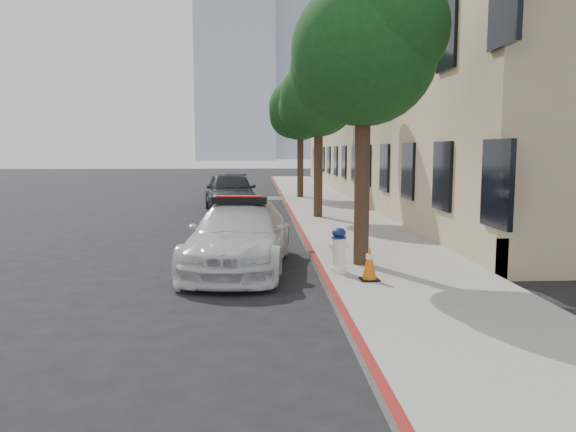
% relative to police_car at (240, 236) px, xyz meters
% --- Properties ---
extents(ground, '(120.00, 120.00, 0.00)m').
position_rel_police_car_xyz_m(ground, '(-0.49, 1.62, -0.67)').
color(ground, black).
rests_on(ground, ground).
extents(sidewalk, '(3.20, 50.00, 0.15)m').
position_rel_police_car_xyz_m(sidewalk, '(3.11, 11.62, -0.60)').
color(sidewalk, gray).
rests_on(sidewalk, ground).
extents(curb_strip, '(0.12, 50.00, 0.15)m').
position_rel_police_car_xyz_m(curb_strip, '(1.57, 11.62, -0.60)').
color(curb_strip, maroon).
rests_on(curb_strip, ground).
extents(building, '(8.00, 36.00, 10.00)m').
position_rel_police_car_xyz_m(building, '(8.71, 16.62, 4.33)').
color(building, tan).
rests_on(building, ground).
extents(tower_left, '(18.00, 14.00, 60.00)m').
position_rel_police_car_xyz_m(tower_left, '(-4.49, 121.62, 29.33)').
color(tower_left, '#9EA8B7').
rests_on(tower_left, ground).
extents(tower_right, '(14.00, 14.00, 44.00)m').
position_rel_police_car_xyz_m(tower_right, '(8.51, 136.62, 21.33)').
color(tower_right, '#9EA8B7').
rests_on(tower_right, ground).
extents(tree_near, '(2.92, 2.82, 5.62)m').
position_rel_police_car_xyz_m(tree_near, '(2.44, -0.39, 3.60)').
color(tree_near, black).
rests_on(tree_near, sidewalk).
extents(tree_mid, '(2.77, 2.64, 5.43)m').
position_rel_police_car_xyz_m(tree_mid, '(2.44, 7.61, 3.49)').
color(tree_mid, black).
rests_on(tree_mid, sidewalk).
extents(tree_far, '(3.10, 3.00, 5.81)m').
position_rel_police_car_xyz_m(tree_far, '(2.44, 15.61, 3.71)').
color(tree_far, black).
rests_on(tree_far, sidewalk).
extents(police_car, '(2.36, 4.80, 1.49)m').
position_rel_police_car_xyz_m(police_car, '(0.00, 0.00, 0.00)').
color(police_car, silver).
rests_on(police_car, ground).
extents(parked_car_mid, '(2.43, 4.83, 1.58)m').
position_rel_police_car_xyz_m(parked_car_mid, '(-0.70, 10.56, 0.11)').
color(parked_car_mid, black).
rests_on(parked_car_mid, ground).
extents(parked_car_far, '(1.51, 3.91, 1.27)m').
position_rel_police_car_xyz_m(parked_car_far, '(-0.86, 15.11, -0.04)').
color(parked_car_far, '#141A32').
rests_on(parked_car_far, ground).
extents(fire_hydrant, '(0.35, 0.32, 0.83)m').
position_rel_police_car_xyz_m(fire_hydrant, '(1.86, -1.11, -0.12)').
color(fire_hydrant, white).
rests_on(fire_hydrant, sidewalk).
extents(traffic_cone, '(0.34, 0.34, 0.61)m').
position_rel_police_car_xyz_m(traffic_cone, '(2.30, -1.77, -0.22)').
color(traffic_cone, black).
rests_on(traffic_cone, sidewalk).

